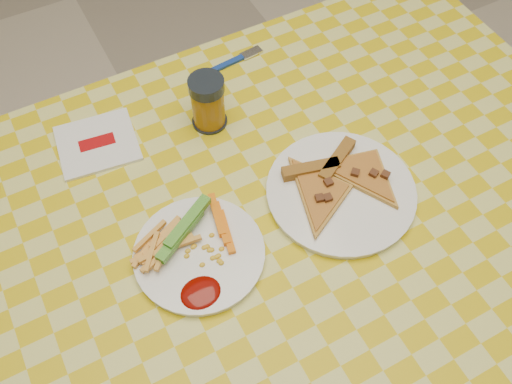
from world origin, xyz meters
TOP-DOWN VIEW (x-y plane):
  - ground at (0.00, 0.00)m, footprint 8.00×8.00m
  - table at (0.00, 0.00)m, footprint 1.28×0.88m
  - plate_left at (-0.16, -0.02)m, footprint 0.27×0.27m
  - plate_right at (0.11, -0.03)m, footprint 0.32×0.32m
  - fries_veggies at (-0.17, -0.00)m, footprint 0.20×0.18m
  - pizza_slices at (0.11, -0.01)m, footprint 0.28×0.23m
  - drink_glass at (-0.02, 0.24)m, footprint 0.07×0.07m
  - napkin at (-0.23, 0.28)m, footprint 0.16×0.15m
  - fork at (0.09, 0.36)m, footprint 0.15×0.03m

SIDE VIEW (x-z plane):
  - ground at x=0.00m, z-range 0.00..0.00m
  - table at x=0.00m, z-range 0.30..1.06m
  - napkin at x=-0.23m, z-range 0.76..0.76m
  - fork at x=0.09m, z-range 0.76..0.76m
  - plate_left at x=-0.16m, z-range 0.76..0.77m
  - plate_right at x=0.11m, z-range 0.76..0.77m
  - pizza_slices at x=0.11m, z-range 0.76..0.79m
  - fries_veggies at x=-0.17m, z-range 0.76..0.80m
  - drink_glass at x=-0.02m, z-range 0.75..0.86m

